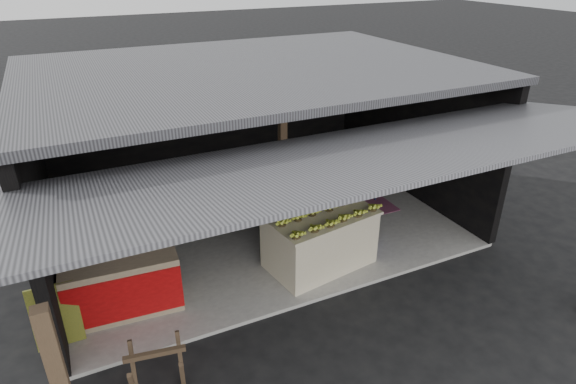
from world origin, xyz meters
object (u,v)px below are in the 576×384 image
neighbor_stall (122,281)px  white_crate (288,219)px  water_barrel (359,231)px  banana_table (320,239)px  plastic_chair (365,171)px  sawhorse (157,368)px

neighbor_stall → white_crate: bearing=16.6°
neighbor_stall → water_barrel: (3.96, 0.01, -0.22)m
banana_table → neighbor_stall: bearing=167.3°
white_crate → plastic_chair: size_ratio=0.95×
plastic_chair → water_barrel: bearing=-110.0°
banana_table → water_barrel: banana_table is taller
water_barrel → neighbor_stall: bearing=-179.9°
white_crate → neighbor_stall: bearing=-169.7°
banana_table → sawhorse: banana_table is taller
sawhorse → plastic_chair: size_ratio=0.74×
neighbor_stall → plastic_chair: bearing=21.4°
plastic_chair → sawhorse: bearing=-130.7°
banana_table → water_barrel: (0.91, 0.22, -0.21)m
neighbor_stall → plastic_chair: (5.11, 1.59, 0.07)m
neighbor_stall → water_barrel: neighbor_stall is taller
white_crate → sawhorse: bearing=-142.5°
white_crate → plastic_chair: bearing=21.0°
white_crate → plastic_chair: plastic_chair is taller
banana_table → white_crate: (-0.15, 0.85, -0.03)m
banana_table → neighbor_stall: (-3.05, 0.21, 0.00)m
white_crate → plastic_chair: (2.21, 0.95, 0.11)m
banana_table → water_barrel: size_ratio=3.52×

